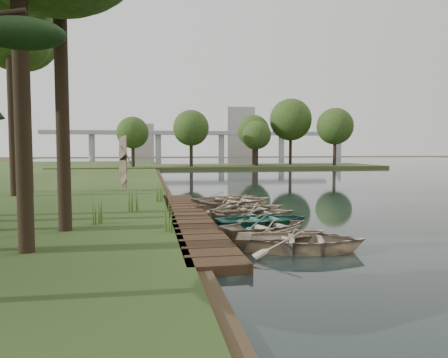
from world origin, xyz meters
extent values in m
plane|color=#3D2F1D|center=(0.00, 0.00, 0.00)|extent=(300.00, 300.00, 0.00)
cube|color=#362415|center=(-1.60, 0.00, 0.15)|extent=(1.60, 16.00, 0.30)
cube|color=#38431E|center=(8.00, 50.00, 0.23)|extent=(50.00, 14.00, 0.45)
cylinder|color=black|center=(-15.33, 50.00, 2.85)|extent=(0.50, 0.50, 4.80)
sphere|color=#2D4618|center=(-15.33, 50.00, 6.45)|extent=(5.60, 5.60, 5.60)
cylinder|color=black|center=(-8.67, 50.00, 2.85)|extent=(0.50, 0.50, 4.80)
sphere|color=#2D4618|center=(-8.67, 50.00, 6.45)|extent=(5.60, 5.60, 5.60)
cylinder|color=black|center=(-2.00, 50.00, 2.85)|extent=(0.50, 0.50, 4.80)
sphere|color=#2D4618|center=(-2.00, 50.00, 6.45)|extent=(5.60, 5.60, 5.60)
cylinder|color=black|center=(4.67, 50.00, 2.85)|extent=(0.50, 0.50, 4.80)
sphere|color=#2D4618|center=(4.67, 50.00, 6.45)|extent=(5.60, 5.60, 5.60)
cylinder|color=black|center=(11.33, 50.00, 2.85)|extent=(0.50, 0.50, 4.80)
sphere|color=#2D4618|center=(11.33, 50.00, 6.45)|extent=(5.60, 5.60, 5.60)
cylinder|color=black|center=(18.00, 50.00, 2.85)|extent=(0.50, 0.50, 4.80)
sphere|color=#2D4618|center=(18.00, 50.00, 6.45)|extent=(5.60, 5.60, 5.60)
cylinder|color=black|center=(24.67, 50.00, 2.85)|extent=(0.50, 0.50, 4.80)
sphere|color=#2D4618|center=(24.67, 50.00, 6.45)|extent=(5.60, 5.60, 5.60)
cube|color=#A5A5A0|center=(10.00, 120.00, 8.00)|extent=(90.00, 4.00, 1.20)
cylinder|color=#A5A5A0|center=(-20.00, 120.00, 4.00)|extent=(1.80, 1.80, 8.00)
cylinder|color=#A5A5A0|center=(0.00, 120.00, 4.00)|extent=(1.80, 1.80, 8.00)
cylinder|color=#A5A5A0|center=(20.00, 120.00, 4.00)|extent=(1.80, 1.80, 8.00)
cylinder|color=#A5A5A0|center=(40.00, 120.00, 4.00)|extent=(1.80, 1.80, 8.00)
cylinder|color=#A5A5A0|center=(60.00, 120.00, 4.00)|extent=(1.80, 1.80, 8.00)
cube|color=#A5A5A0|center=(30.00, 140.00, 9.00)|extent=(10.00, 8.00, 18.00)
cube|color=#A5A5A0|center=(-5.00, 145.00, 6.00)|extent=(8.00, 8.00, 12.00)
imported|color=tan|center=(1.13, -5.84, 0.44)|extent=(4.44, 3.71, 0.79)
imported|color=tan|center=(1.09, -4.83, 0.36)|extent=(3.53, 2.97, 0.63)
imported|color=tan|center=(0.85, -3.24, 0.40)|extent=(4.03, 3.43, 0.71)
imported|color=#287161|center=(1.03, -2.08, 0.42)|extent=(3.88, 2.96, 0.75)
imported|color=tan|center=(1.14, -0.36, 0.42)|extent=(3.77, 2.83, 0.74)
imported|color=tan|center=(1.22, 0.77, 0.44)|extent=(4.45, 3.87, 0.77)
imported|color=tan|center=(0.71, 2.01, 0.41)|extent=(4.17, 3.58, 0.73)
imported|color=tan|center=(1.25, 3.52, 0.47)|extent=(4.83, 4.23, 0.83)
imported|color=tan|center=(0.87, 4.86, 0.44)|extent=(4.41, 3.76, 0.77)
imported|color=tan|center=(-4.71, 11.20, 0.68)|extent=(3.70, 2.68, 0.76)
cylinder|color=black|center=(-6.49, -5.74, 4.78)|extent=(0.42, 0.42, 8.96)
cylinder|color=black|center=(-6.05, -2.66, 5.39)|extent=(0.44, 0.44, 10.18)
cylinder|color=black|center=(-10.98, 9.23, 6.56)|extent=(0.49, 0.49, 12.53)
cylinder|color=black|center=(-10.77, 11.72, 5.21)|extent=(0.44, 0.44, 9.81)
ellipsoid|color=#2D4618|center=(-10.77, 11.72, 10.11)|extent=(5.23, 5.23, 4.45)
cone|color=#3F661E|center=(-2.60, -3.46, 0.84)|extent=(0.60, 0.60, 1.09)
cone|color=#3F661E|center=(-5.17, -1.54, 0.76)|extent=(0.60, 0.60, 0.93)
cone|color=#3F661E|center=(-3.90, 1.68, 0.79)|extent=(0.60, 0.60, 0.97)
cone|color=#3F661E|center=(-2.60, 5.04, 0.77)|extent=(0.60, 0.60, 0.95)
camera|label=1|loc=(-3.27, -18.01, 3.07)|focal=35.00mm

